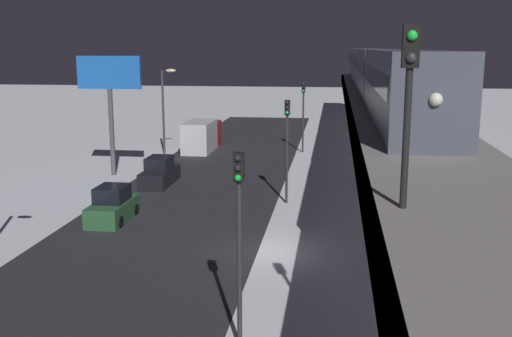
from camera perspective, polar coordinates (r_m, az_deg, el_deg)
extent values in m
plane|color=white|center=(28.71, 0.35, -7.86)|extent=(240.00, 240.00, 0.00)
cube|color=#28282D|center=(29.88, -10.39, -7.26)|extent=(11.00, 109.66, 0.01)
cube|color=gray|center=(27.36, 14.29, 2.86)|extent=(5.00, 109.66, 0.80)
cube|color=#38383D|center=(27.18, 9.30, 3.01)|extent=(0.24, 107.47, 0.80)
cylinder|color=gray|center=(74.27, 10.05, 5.96)|extent=(1.40, 1.40, 5.17)
cylinder|color=gray|center=(58.71, 10.68, 4.52)|extent=(1.40, 1.40, 5.17)
cylinder|color=gray|center=(43.23, 11.75, 2.03)|extent=(1.40, 1.40, 5.17)
cylinder|color=gray|center=(27.95, 13.99, -3.20)|extent=(1.40, 1.40, 5.17)
cube|color=#4C5160|center=(29.36, 13.99, 7.57)|extent=(2.90, 18.00, 3.40)
cube|color=black|center=(29.33, 14.03, 8.36)|extent=(2.94, 16.20, 0.90)
cube|color=#4C5160|center=(47.86, 11.56, 9.06)|extent=(2.90, 18.00, 3.40)
cube|color=black|center=(47.85, 11.58, 9.55)|extent=(2.94, 16.20, 0.90)
cube|color=#4C5160|center=(66.42, 10.48, 9.72)|extent=(2.90, 18.00, 3.40)
cube|color=black|center=(66.41, 10.49, 10.07)|extent=(2.94, 16.20, 0.90)
cube|color=#4C5160|center=(85.00, 9.86, 10.08)|extent=(2.90, 18.00, 3.40)
cube|color=black|center=(84.99, 9.87, 10.36)|extent=(2.94, 16.20, 0.90)
sphere|color=white|center=(20.40, 16.78, 6.32)|extent=(0.44, 0.44, 0.44)
cylinder|color=black|center=(13.50, 14.13, 2.90)|extent=(0.16, 0.16, 3.20)
cube|color=black|center=(13.36, 14.55, 11.19)|extent=(0.36, 0.28, 0.90)
sphere|color=#19F23F|center=(13.21, 14.68, 12.18)|extent=(0.22, 0.22, 0.22)
sphere|color=#333333|center=(13.21, 14.58, 10.19)|extent=(0.22, 0.22, 0.22)
cube|color=#2D6038|center=(34.36, -13.49, -3.95)|extent=(1.80, 4.11, 1.10)
cube|color=black|center=(34.12, -13.57, -2.36)|extent=(1.58, 1.97, 0.87)
cylinder|color=black|center=(32.98, -12.86, -4.99)|extent=(0.20, 0.64, 0.64)
cylinder|color=black|center=(33.60, -15.61, -4.82)|extent=(0.20, 0.64, 0.64)
cylinder|color=black|center=(35.29, -11.44, -3.84)|extent=(0.20, 0.64, 0.64)
cylinder|color=black|center=(35.87, -14.03, -3.71)|extent=(0.20, 0.64, 0.64)
cube|color=black|center=(42.73, -9.16, -0.76)|extent=(1.80, 4.68, 1.10)
cube|color=black|center=(42.54, -9.21, 0.53)|extent=(1.58, 2.24, 0.87)
cube|color=#A51E1E|center=(59.23, -4.59, 3.39)|extent=(2.30, 2.20, 2.40)
cube|color=silver|center=(55.53, -5.41, 3.04)|extent=(2.40, 5.00, 2.80)
cylinder|color=#2D2D2D|center=(19.00, -1.60, -9.36)|extent=(0.16, 0.16, 5.50)
cube|color=black|center=(18.11, -1.65, 0.14)|extent=(0.32, 0.32, 0.90)
sphere|color=black|center=(17.88, -1.75, 0.97)|extent=(0.20, 0.20, 0.20)
sphere|color=black|center=(17.93, -1.74, 0.03)|extent=(0.20, 0.20, 0.20)
sphere|color=#19E53F|center=(18.00, -1.74, -0.90)|extent=(0.20, 0.20, 0.20)
cylinder|color=#2D2D2D|center=(36.70, 2.95, 0.86)|extent=(0.16, 0.16, 5.50)
cube|color=black|center=(36.25, 3.00, 5.84)|extent=(0.32, 0.32, 0.90)
sphere|color=black|center=(36.04, 2.99, 6.28)|extent=(0.20, 0.20, 0.20)
sphere|color=black|center=(36.07, 2.98, 5.81)|extent=(0.20, 0.20, 0.20)
sphere|color=#19E53F|center=(36.10, 2.98, 5.33)|extent=(0.20, 0.20, 0.20)
cylinder|color=#2D2D2D|center=(54.89, 4.51, 4.38)|extent=(0.16, 0.16, 5.50)
cube|color=black|center=(54.59, 4.56, 7.71)|extent=(0.32, 0.32, 0.90)
sphere|color=black|center=(54.39, 4.56, 8.02)|extent=(0.20, 0.20, 0.20)
sphere|color=black|center=(54.41, 4.55, 7.70)|extent=(0.20, 0.20, 0.20)
sphere|color=#19E53F|center=(54.43, 4.55, 7.38)|extent=(0.20, 0.20, 0.20)
cylinder|color=#4C4C51|center=(46.06, -13.59, 3.35)|extent=(0.36, 0.36, 6.50)
cube|color=blue|center=(45.67, -13.85, 8.89)|extent=(4.80, 0.30, 2.40)
cylinder|color=#38383D|center=(54.38, -8.84, 5.27)|extent=(0.20, 0.20, 7.50)
ellipsoid|color=#F4E5B2|center=(53.89, -8.14, 9.24)|extent=(0.90, 0.44, 0.30)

